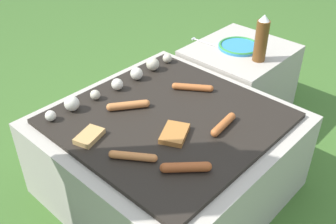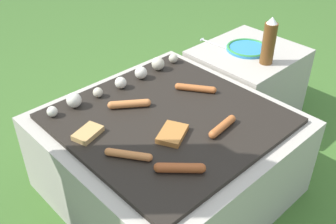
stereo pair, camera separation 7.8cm
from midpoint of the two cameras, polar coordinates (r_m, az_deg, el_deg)
name	(u,v)px [view 2 (the right image)]	position (r m, az deg, el deg)	size (l,w,h in m)	color
ground_plane	(168,187)	(1.73, 1.31, -10.88)	(14.00, 14.00, 0.00)	#3D6628
grill	(168,155)	(1.60, 1.40, -6.22)	(0.85, 0.85, 0.38)	#B2AA9E
side_ledge	(245,83)	(2.10, 12.20, 4.08)	(0.50, 0.45, 0.38)	#B2AA9E
sausage_front_left	(196,88)	(1.63, 5.39, 3.44)	(0.11, 0.15, 0.03)	#B7602D
sausage_front_center	(222,126)	(1.42, 9.46, -2.12)	(0.15, 0.04, 0.03)	#B7602D
sausage_back_left	(128,155)	(1.29, -4.05, -6.22)	(0.10, 0.14, 0.03)	#C6753D
sausage_mid_left	(180,168)	(1.24, 3.53, -8.13)	(0.13, 0.13, 0.03)	#A34C23
sausage_front_right	(129,104)	(1.53, -4.18, 1.16)	(0.14, 0.11, 0.03)	#C6753D
bread_slice_left	(172,134)	(1.38, 2.25, -3.21)	(0.14, 0.13, 0.02)	#B27033
bread_slice_right	(88,133)	(1.40, -10.00, -3.06)	(0.12, 0.09, 0.02)	tan
mushroom_row	(123,80)	(1.67, -5.26, 4.61)	(0.67, 0.07, 0.06)	silver
plate_colorful	(248,48)	(2.02, 12.59, 9.01)	(0.21, 0.21, 0.02)	#338CCC
condiment_bottle	(269,42)	(1.87, 15.68, 9.76)	(0.06, 0.06, 0.22)	brown
fork_utensil	(214,44)	(2.05, 7.78, 9.78)	(0.03, 0.19, 0.01)	silver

